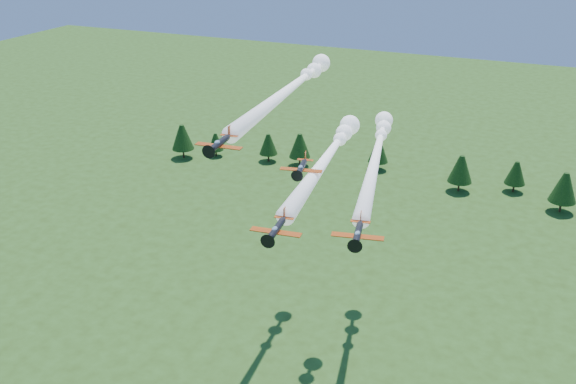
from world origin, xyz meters
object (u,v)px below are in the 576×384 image
at_px(plane_left, 291,87).
at_px(plane_slot, 301,167).
at_px(plane_right, 377,153).
at_px(plane_lead, 328,155).

distance_m(plane_left, plane_slot, 24.53).
xyz_separation_m(plane_left, plane_slot, (10.52, -21.33, -6.02)).
relative_size(plane_right, plane_slot, 7.93).
relative_size(plane_left, plane_slot, 7.91).
xyz_separation_m(plane_right, plane_slot, (-5.51, -23.08, 4.87)).
bearing_deg(plane_lead, plane_right, 64.59).
relative_size(plane_lead, plane_left, 0.86).
bearing_deg(plane_left, plane_lead, -49.23).
distance_m(plane_lead, plane_left, 17.68).
relative_size(plane_lead, plane_slot, 6.83).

